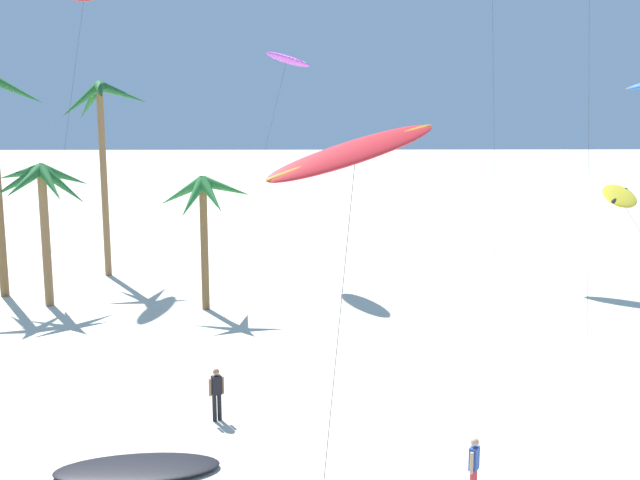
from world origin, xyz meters
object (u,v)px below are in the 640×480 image
(palm_tree_2, at_px, (41,191))
(flying_kite_6, at_px, (356,151))
(flying_kite_7, at_px, (620,196))
(flying_kite_8, at_px, (287,59))
(grounded_kite_1, at_px, (137,468))
(palm_tree_4, at_px, (203,202))
(person_near_left, at_px, (474,466))
(person_mid_field, at_px, (217,392))
(palm_tree_3, at_px, (102,118))

(palm_tree_2, distance_m, flying_kite_6, 21.92)
(flying_kite_7, height_order, flying_kite_8, flying_kite_8)
(palm_tree_2, xyz_separation_m, grounded_kite_1, (8.05, -17.30, -5.49))
(palm_tree_4, xyz_separation_m, flying_kite_8, (3.74, 7.38, 6.85))
(palm_tree_2, bearing_deg, palm_tree_4, -5.38)
(palm_tree_2, bearing_deg, person_near_left, -48.11)
(person_near_left, bearing_deg, flying_kite_6, 142.53)
(person_near_left, xyz_separation_m, person_mid_field, (-7.07, 4.99, 0.04))
(palm_tree_4, relative_size, person_near_left, 3.89)
(flying_kite_7, bearing_deg, palm_tree_2, 156.69)
(flying_kite_8, relative_size, grounded_kite_1, 2.76)
(grounded_kite_1, xyz_separation_m, person_mid_field, (1.78, 3.44, 0.82))
(flying_kite_7, bearing_deg, palm_tree_3, 143.14)
(grounded_kite_1, distance_m, person_mid_field, 3.96)
(flying_kite_8, xyz_separation_m, person_mid_field, (-1.69, -20.50, -11.10))
(palm_tree_3, height_order, flying_kite_8, flying_kite_8)
(palm_tree_3, distance_m, person_near_left, 30.83)
(flying_kite_7, relative_size, person_mid_field, 4.10)
(flying_kite_8, distance_m, grounded_kite_1, 26.97)
(palm_tree_4, relative_size, person_mid_field, 3.74)
(palm_tree_3, relative_size, person_mid_field, 6.33)
(palm_tree_3, bearing_deg, palm_tree_2, -101.44)
(palm_tree_4, relative_size, grounded_kite_1, 1.39)
(grounded_kite_1, height_order, person_mid_field, person_mid_field)
(palm_tree_3, height_order, flying_kite_7, palm_tree_3)
(flying_kite_6, distance_m, grounded_kite_1, 10.42)
(flying_kite_6, height_order, flying_kite_7, flying_kite_6)
(palm_tree_2, relative_size, palm_tree_3, 0.64)
(palm_tree_2, height_order, flying_kite_8, flying_kite_8)
(flying_kite_6, relative_size, grounded_kite_1, 2.05)
(flying_kite_8, height_order, person_mid_field, flying_kite_8)
(palm_tree_3, distance_m, person_mid_field, 23.48)
(palm_tree_3, distance_m, flying_kite_8, 10.68)
(palm_tree_4, height_order, person_mid_field, palm_tree_4)
(grounded_kite_1, bearing_deg, palm_tree_2, 114.97)
(flying_kite_6, distance_m, flying_kite_7, 11.75)
(palm_tree_2, bearing_deg, flying_kite_6, -49.90)
(grounded_kite_1, height_order, person_near_left, person_near_left)
(palm_tree_4, distance_m, flying_kite_6, 17.39)
(flying_kite_6, height_order, grounded_kite_1, flying_kite_6)
(flying_kite_6, bearing_deg, person_near_left, -37.47)
(palm_tree_2, height_order, palm_tree_4, palm_tree_2)
(palm_tree_4, height_order, flying_kite_7, flying_kite_7)
(palm_tree_2, height_order, flying_kite_6, flying_kite_6)
(person_mid_field, bearing_deg, palm_tree_3, 112.65)
(flying_kite_7, xyz_separation_m, flying_kite_8, (-12.09, 16.82, 5.38))
(palm_tree_2, distance_m, palm_tree_3, 7.42)
(person_mid_field, bearing_deg, flying_kite_7, 14.98)
(flying_kite_8, bearing_deg, flying_kite_7, -54.29)
(palm_tree_3, bearing_deg, person_near_left, -58.46)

